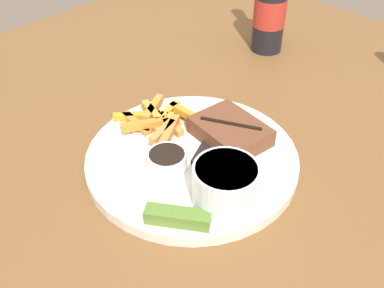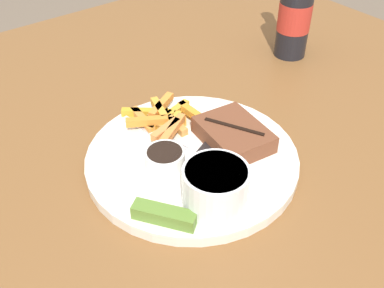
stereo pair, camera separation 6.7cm
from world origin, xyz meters
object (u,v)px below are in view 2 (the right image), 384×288
dinner_plate (192,159)px  steak_portion (233,134)px  pickle_spear (164,215)px  coleslaw_cup (216,186)px  beer_bottle (295,15)px  knife_utensil (214,140)px  fork_utensil (150,132)px  dipping_sauce_cup (165,157)px

dinner_plate → steak_portion: 0.08m
steak_portion → pickle_spear: steak_portion is taller
coleslaw_cup → beer_bottle: bearing=120.6°
pickle_spear → knife_utensil: (-0.08, 0.15, -0.01)m
coleslaw_cup → beer_bottle: 0.49m
fork_utensil → steak_portion: bearing=28.8°
knife_utensil → dinner_plate: bearing=160.6°
dipping_sauce_cup → knife_utensil: size_ratio=0.37×
coleslaw_cup → pickle_spear: 0.08m
pickle_spear → knife_utensil: pickle_spear is taller
pickle_spear → knife_utensil: 0.18m
dipping_sauce_cup → dinner_plate: bearing=82.8°
dipping_sauce_cup → coleslaw_cup: bearing=3.3°
fork_utensil → pickle_spear: bearing=-41.6°
steak_portion → knife_utensil: bearing=-127.0°
steak_portion → fork_utensil: bearing=-138.1°
dinner_plate → coleslaw_cup: coleslaw_cup is taller
steak_portion → coleslaw_cup: bearing=-52.3°
coleslaw_cup → steak_portion: bearing=127.7°
steak_portion → knife_utensil: 0.03m
dinner_plate → beer_bottle: 0.42m
dinner_plate → beer_bottle: size_ratio=1.29×
coleslaw_cup → beer_bottle: beer_bottle is taller
pickle_spear → beer_bottle: bearing=115.2°
dinner_plate → fork_utensil: (-0.08, -0.02, 0.01)m
fork_utensil → dinner_plate: bearing=0.0°
coleslaw_cup → fork_utensil: 0.19m
dinner_plate → coleslaw_cup: 0.12m
coleslaw_cup → pickle_spear: (-0.02, -0.07, -0.02)m
dipping_sauce_cup → beer_bottle: size_ratio=0.24×
steak_portion → fork_utensil: (-0.10, -0.09, -0.01)m
dipping_sauce_cup → pickle_spear: (0.09, -0.06, -0.00)m
pickle_spear → beer_bottle: 0.55m
fork_utensil → knife_utensil: bearing=25.5°
fork_utensil → beer_bottle: (-0.07, 0.40, 0.07)m
knife_utensil → beer_bottle: beer_bottle is taller
pickle_spear → knife_utensil: size_ratio=0.52×
knife_utensil → beer_bottle: bearing=0.6°
steak_portion → dipping_sauce_cup: steak_portion is taller
dipping_sauce_cup → fork_utensil: dipping_sauce_cup is taller
coleslaw_cup → dipping_sauce_cup: (-0.11, -0.01, -0.02)m
pickle_spear → fork_utensil: pickle_spear is taller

